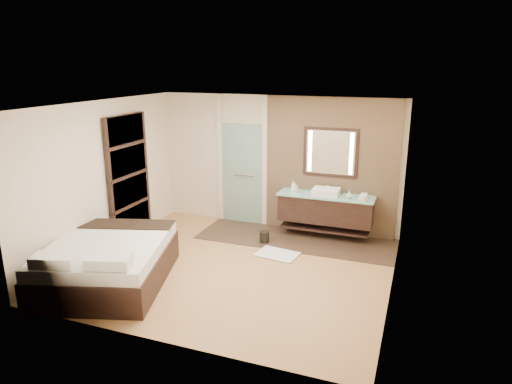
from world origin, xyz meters
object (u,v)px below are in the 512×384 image
at_px(vanity, 326,209).
at_px(waste_bin, 264,237).
at_px(bed, 108,262).
at_px(mirror_unit, 330,152).

height_order(vanity, waste_bin, vanity).
xyz_separation_m(bed, waste_bin, (1.73, 2.39, -0.23)).
bearing_deg(vanity, mirror_unit, 90.00).
distance_m(vanity, bed, 4.13).
bearing_deg(bed, waste_bin, 37.23).
distance_m(vanity, waste_bin, 1.31).
bearing_deg(waste_bin, mirror_unit, 42.42).
bearing_deg(bed, vanity, 31.44).
relative_size(vanity, bed, 0.73).
height_order(vanity, mirror_unit, mirror_unit).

